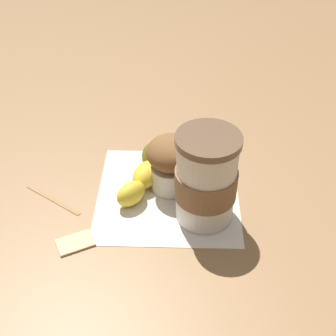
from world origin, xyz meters
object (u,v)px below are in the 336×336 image
object	(u,v)px
sugar_packet	(75,242)
coffee_cup	(206,179)
banana	(144,174)
muffin	(171,162)

from	to	relation	value
sugar_packet	coffee_cup	bearing A→B (deg)	-163.85
banana	sugar_packet	distance (m)	0.16
coffee_cup	banana	world-z (taller)	coffee_cup
banana	sugar_packet	xyz separation A→B (m)	(0.09, 0.12, -0.02)
coffee_cup	banana	bearing A→B (deg)	-38.42
coffee_cup	banana	size ratio (longest dim) A/B	0.96
muffin	banana	bearing A→B (deg)	-9.94
banana	sugar_packet	size ratio (longest dim) A/B	2.94
coffee_cup	banana	xyz separation A→B (m)	(0.09, -0.07, -0.05)
muffin	banana	world-z (taller)	muffin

